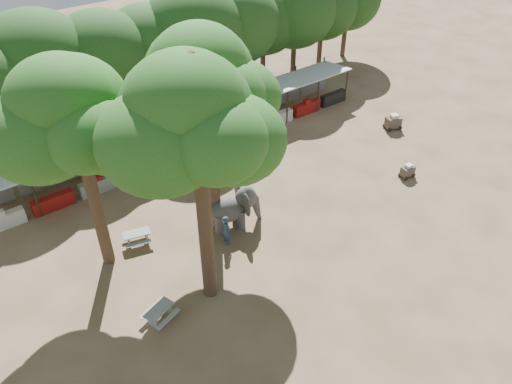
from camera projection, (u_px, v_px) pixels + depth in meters
ground at (330, 263)px, 25.65m from camera, size 100.00×100.00×0.00m
vendor_stalls at (190, 134)px, 33.77m from camera, size 28.00×2.99×2.80m
yard_tree_left at (70, 119)px, 20.92m from camera, size 7.10×6.90×11.02m
yard_tree_center at (191, 124)px, 18.56m from camera, size 7.10×6.90×12.04m
yard_tree_back at (203, 83)px, 22.95m from camera, size 7.10×6.90×11.36m
backdrop_trees at (146, 49)px, 34.46m from camera, size 46.46×5.95×8.33m
elephant at (234, 208)px, 27.33m from camera, size 3.26×2.39×2.42m
handler at (226, 230)px, 26.31m from camera, size 0.45×0.66×1.82m
picnic_table_near at (159, 313)px, 22.48m from camera, size 1.74×1.65×0.70m
picnic_table_far at (137, 236)px, 26.56m from camera, size 1.71×1.61×0.72m
cart_front at (408, 171)px, 31.51m from camera, size 0.99×0.70×0.92m
cart_back at (393, 122)px, 36.31m from camera, size 1.40×1.16×1.17m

